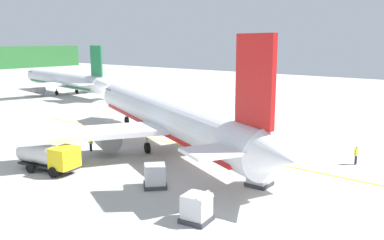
{
  "coord_description": "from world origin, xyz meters",
  "views": [
    {
      "loc": [
        -10.08,
        -14.85,
        11.42
      ],
      "look_at": [
        22.88,
        11.92,
        3.28
      ],
      "focal_mm": 39.01,
      "sensor_mm": 36.0,
      "label": 1
    }
  ],
  "objects_px": {
    "crew_marshaller": "(91,142)",
    "cargo_container_near": "(155,176)",
    "cargo_container_mid": "(197,208)",
    "crew_loader_left": "(356,154)",
    "cargo_container_far": "(259,174)",
    "airliner_foreground": "(167,117)",
    "service_truck_fuel": "(49,156)",
    "airliner_mid_apron": "(64,80)"
  },
  "relations": [
    {
      "from": "crew_loader_left",
      "to": "cargo_container_near",
      "type": "bearing_deg",
      "value": 147.6
    },
    {
      "from": "airliner_foreground",
      "to": "service_truck_fuel",
      "type": "height_order",
      "value": "airliner_foreground"
    },
    {
      "from": "cargo_container_mid",
      "to": "cargo_container_far",
      "type": "distance_m",
      "value": 8.4
    },
    {
      "from": "cargo_container_mid",
      "to": "crew_marshaller",
      "type": "distance_m",
      "value": 20.39
    },
    {
      "from": "airliner_foreground",
      "to": "airliner_mid_apron",
      "type": "distance_m",
      "value": 52.24
    },
    {
      "from": "service_truck_fuel",
      "to": "crew_marshaller",
      "type": "distance_m",
      "value": 7.11
    },
    {
      "from": "cargo_container_near",
      "to": "cargo_container_mid",
      "type": "distance_m",
      "value": 7.17
    },
    {
      "from": "cargo_container_mid",
      "to": "crew_loader_left",
      "type": "distance_m",
      "value": 19.52
    },
    {
      "from": "crew_marshaller",
      "to": "cargo_container_near",
      "type": "bearing_deg",
      "value": -105.66
    },
    {
      "from": "airliner_mid_apron",
      "to": "cargo_container_mid",
      "type": "height_order",
      "value": "airliner_mid_apron"
    },
    {
      "from": "airliner_foreground",
      "to": "airliner_mid_apron",
      "type": "bearing_deg",
      "value": 67.34
    },
    {
      "from": "cargo_container_far",
      "to": "airliner_foreground",
      "type": "bearing_deg",
      "value": 73.47
    },
    {
      "from": "service_truck_fuel",
      "to": "crew_loader_left",
      "type": "xyz_separation_m",
      "value": [
        19.23,
        -20.39,
        -0.36
      ]
    },
    {
      "from": "cargo_container_mid",
      "to": "crew_loader_left",
      "type": "relative_size",
      "value": 1.16
    },
    {
      "from": "airliner_mid_apron",
      "to": "crew_loader_left",
      "type": "height_order",
      "value": "airliner_mid_apron"
    },
    {
      "from": "airliner_foreground",
      "to": "cargo_container_near",
      "type": "xyz_separation_m",
      "value": [
        -9.5,
        -7.39,
        -2.47
      ]
    },
    {
      "from": "cargo_container_near",
      "to": "cargo_container_far",
      "type": "relative_size",
      "value": 1.21
    },
    {
      "from": "service_truck_fuel",
      "to": "cargo_container_near",
      "type": "height_order",
      "value": "service_truck_fuel"
    },
    {
      "from": "service_truck_fuel",
      "to": "cargo_container_mid",
      "type": "bearing_deg",
      "value": -89.76
    },
    {
      "from": "airliner_mid_apron",
      "to": "crew_loader_left",
      "type": "bearing_deg",
      "value": -101.49
    },
    {
      "from": "cargo_container_near",
      "to": "crew_marshaller",
      "type": "xyz_separation_m",
      "value": [
        3.58,
        12.77,
        0.09
      ]
    },
    {
      "from": "crew_marshaller",
      "to": "service_truck_fuel",
      "type": "bearing_deg",
      "value": -157.85
    },
    {
      "from": "crew_marshaller",
      "to": "crew_loader_left",
      "type": "height_order",
      "value": "crew_loader_left"
    },
    {
      "from": "cargo_container_mid",
      "to": "crew_marshaller",
      "type": "relative_size",
      "value": 1.19
    },
    {
      "from": "cargo_container_mid",
      "to": "service_truck_fuel",
      "type": "bearing_deg",
      "value": 90.24
    },
    {
      "from": "airliner_mid_apron",
      "to": "service_truck_fuel",
      "type": "relative_size",
      "value": 5.91
    },
    {
      "from": "cargo_container_near",
      "to": "crew_marshaller",
      "type": "height_order",
      "value": "cargo_container_near"
    },
    {
      "from": "airliner_mid_apron",
      "to": "cargo_container_mid",
      "type": "relative_size",
      "value": 18.0
    },
    {
      "from": "cargo_container_far",
      "to": "crew_marshaller",
      "type": "xyz_separation_m",
      "value": [
        -1.89,
        18.99,
        0.02
      ]
    },
    {
      "from": "service_truck_fuel",
      "to": "crew_loader_left",
      "type": "bearing_deg",
      "value": -46.68
    },
    {
      "from": "airliner_foreground",
      "to": "crew_marshaller",
      "type": "height_order",
      "value": "airliner_foreground"
    },
    {
      "from": "cargo_container_far",
      "to": "airliner_mid_apron",
      "type": "bearing_deg",
      "value": 68.65
    },
    {
      "from": "cargo_container_mid",
      "to": "cargo_container_far",
      "type": "xyz_separation_m",
      "value": [
        8.4,
        0.33,
        0.06
      ]
    },
    {
      "from": "airliner_foreground",
      "to": "cargo_container_far",
      "type": "relative_size",
      "value": 18.84
    },
    {
      "from": "airliner_mid_apron",
      "to": "cargo_container_mid",
      "type": "xyz_separation_m",
      "value": [
        -32.56,
        -62.14,
        -2.06
      ]
    },
    {
      "from": "crew_marshaller",
      "to": "crew_loader_left",
      "type": "bearing_deg",
      "value": -61.26
    },
    {
      "from": "airliner_mid_apron",
      "to": "crew_loader_left",
      "type": "distance_m",
      "value": 67.27
    },
    {
      "from": "cargo_container_mid",
      "to": "crew_marshaller",
      "type": "bearing_deg",
      "value": 71.38
    },
    {
      "from": "service_truck_fuel",
      "to": "crew_marshaller",
      "type": "height_order",
      "value": "service_truck_fuel"
    },
    {
      "from": "service_truck_fuel",
      "to": "crew_marshaller",
      "type": "bearing_deg",
      "value": 22.15
    },
    {
      "from": "service_truck_fuel",
      "to": "cargo_container_far",
      "type": "distance_m",
      "value": 18.38
    },
    {
      "from": "cargo_container_far",
      "to": "crew_loader_left",
      "type": "relative_size",
      "value": 1.19
    }
  ]
}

